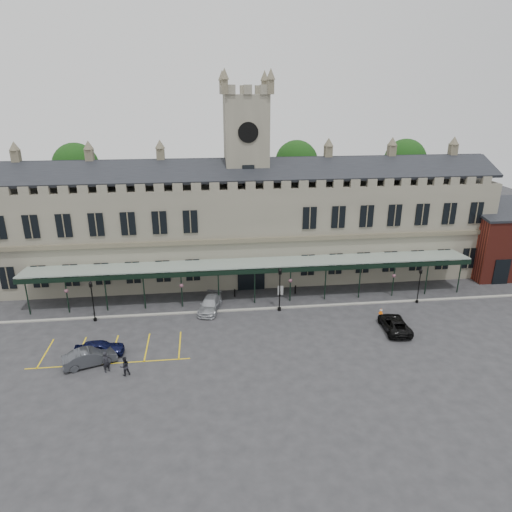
{
  "coord_description": "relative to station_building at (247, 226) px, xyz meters",
  "views": [
    {
      "loc": [
        -5.31,
        -38.76,
        22.21
      ],
      "look_at": [
        0.0,
        6.0,
        6.0
      ],
      "focal_mm": 32.0,
      "sensor_mm": 36.0,
      "label": 1
    }
  ],
  "objects": [
    {
      "name": "station_building",
      "position": [
        0.0,
        0.0,
        0.0
      ],
      "size": [
        60.0,
        10.36,
        17.3
      ],
      "color": "#696557",
      "rests_on": "ground"
    },
    {
      "name": "clock_tower",
      "position": [
        0.0,
        0.09,
        6.64
      ],
      "size": [
        5.6,
        5.6,
        24.8
      ],
      "color": "#696557",
      "rests_on": "ground"
    },
    {
      "name": "sign_board",
      "position": [
        3.21,
        -6.97,
        -5.91
      ],
      "size": [
        0.67,
        0.1,
        1.15
      ],
      "rotation": [
        0.0,
        0.0,
        -0.07
      ],
      "color": "black",
      "rests_on": "ground"
    },
    {
      "name": "car_taxi",
      "position": [
        -5.0,
        -9.98,
        -5.77
      ],
      "size": [
        3.11,
        5.16,
        1.4
      ],
      "primitive_type": "imported",
      "rotation": [
        0.0,
        0.0,
        -0.25
      ],
      "color": "#A3A6AB",
      "rests_on": "ground"
    },
    {
      "name": "traffic_cone",
      "position": [
        13.03,
        -12.94,
        -6.15
      ],
      "size": [
        0.41,
        0.41,
        0.65
      ],
      "rotation": [
        0.0,
        0.0,
        -0.15
      ],
      "color": "#EC6007",
      "rests_on": "ground"
    },
    {
      "name": "canopy",
      "position": [
        0.0,
        -8.45,
        -4.06
      ],
      "size": [
        50.0,
        4.1,
        4.3
      ],
      "color": "#8C9E93",
      "rests_on": "ground"
    },
    {
      "name": "car_left_b",
      "position": [
        -15.56,
        -19.24,
        -5.73
      ],
      "size": [
        4.73,
        2.99,
        1.47
      ],
      "primitive_type": "imported",
      "rotation": [
        0.0,
        0.0,
        1.92
      ],
      "color": "#36393E",
      "rests_on": "ground"
    },
    {
      "name": "kerb",
      "position": [
        0.0,
        -10.41,
        -6.41
      ],
      "size": [
        60.0,
        0.4,
        0.12
      ],
      "primitive_type": "cube",
      "color": "gray",
      "rests_on": "ground"
    },
    {
      "name": "lamp_post_right",
      "position": [
        18.07,
        -10.8,
        -4.01
      ],
      "size": [
        0.39,
        0.39,
        4.14
      ],
      "color": "black",
      "rests_on": "ground"
    },
    {
      "name": "brick_annex",
      "position": [
        34.0,
        -2.94,
        -2.31
      ],
      "size": [
        12.4,
        8.36,
        9.23
      ],
      "color": "#5C1D16",
      "rests_on": "ground"
    },
    {
      "name": "lamp_post_mid",
      "position": [
        2.42,
        -10.9,
        -3.51
      ],
      "size": [
        0.47,
        0.47,
        4.99
      ],
      "color": "black",
      "rests_on": "ground"
    },
    {
      "name": "tree_behind_left",
      "position": [
        -22.0,
        9.09,
        6.35
      ],
      "size": [
        6.0,
        6.0,
        16.0
      ],
      "color": "#332314",
      "rests_on": "ground"
    },
    {
      "name": "ground",
      "position": [
        0.0,
        -15.91,
        -6.47
      ],
      "size": [
        140.0,
        140.0,
        0.0
      ],
      "primitive_type": "plane",
      "color": "#28282A"
    },
    {
      "name": "car_van",
      "position": [
        13.0,
        -16.52,
        -5.78
      ],
      "size": [
        2.58,
        5.05,
        1.37
      ],
      "primitive_type": "imported",
      "rotation": [
        0.0,
        0.0,
        3.08
      ],
      "color": "black",
      "rests_on": "ground"
    },
    {
      "name": "lamp_post_left",
      "position": [
        -16.85,
        -11.0,
        -3.81
      ],
      "size": [
        0.42,
        0.42,
        4.49
      ],
      "color": "black",
      "rests_on": "ground"
    },
    {
      "name": "person_b",
      "position": [
        -12.3,
        -21.21,
        -5.62
      ],
      "size": [
        1.02,
        0.93,
        1.69
      ],
      "primitive_type": "imported",
      "rotation": [
        0.0,
        0.0,
        3.57
      ],
      "color": "black",
      "rests_on": "ground"
    },
    {
      "name": "car_left_a",
      "position": [
        -15.0,
        -17.92,
        -5.73
      ],
      "size": [
        4.39,
        1.96,
        1.47
      ],
      "primitive_type": "imported",
      "rotation": [
        0.0,
        0.0,
        1.62
      ],
      "color": "black",
      "rests_on": "ground"
    },
    {
      "name": "tree_behind_right",
      "position": [
        24.0,
        9.09,
        6.35
      ],
      "size": [
        6.0,
        6.0,
        16.0
      ],
      "color": "#332314",
      "rests_on": "ground"
    },
    {
      "name": "bollard_right",
      "position": [
        5.01,
        -6.77,
        -5.97
      ],
      "size": [
        0.18,
        0.18,
        0.99
      ],
      "primitive_type": "cylinder",
      "color": "black",
      "rests_on": "ground"
    },
    {
      "name": "person_a",
      "position": [
        -13.89,
        -20.51,
        -5.55
      ],
      "size": [
        0.8,
        0.77,
        1.84
      ],
      "primitive_type": "imported",
      "rotation": [
        0.0,
        0.0,
        0.69
      ],
      "color": "black",
      "rests_on": "ground"
    },
    {
      "name": "parking_markings",
      "position": [
        -14.0,
        -17.41,
        -6.47
      ],
      "size": [
        16.0,
        6.0,
        0.01
      ],
      "primitive_type": null,
      "color": "gold",
      "rests_on": "ground"
    },
    {
      "name": "bollard_left",
      "position": [
        -2.1,
        -6.8,
        -6.01
      ],
      "size": [
        0.16,
        0.16,
        0.92
      ],
      "primitive_type": "cylinder",
      "color": "black",
      "rests_on": "ground"
    },
    {
      "name": "tree_behind_mid",
      "position": [
        8.0,
        9.09,
        6.35
      ],
      "size": [
        6.0,
        6.0,
        16.0
      ],
      "color": "#332314",
      "rests_on": "ground"
    }
  ]
}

